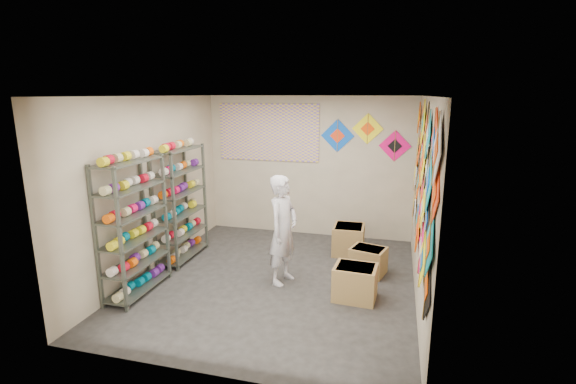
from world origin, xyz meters
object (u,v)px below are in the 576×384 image
(shopkeeper, at_px, (283,230))
(carton_b, at_px, (368,261))
(shelf_rack_back, at_px, (181,204))
(shelf_rack_front, at_px, (134,228))
(carton_a, at_px, (355,282))
(carton_c, at_px, (348,240))

(shopkeeper, relative_size, carton_b, 3.15)
(shelf_rack_back, height_order, shopkeeper, shelf_rack_back)
(shelf_rack_front, xyz_separation_m, shopkeeper, (1.89, 0.84, -0.14))
(shelf_rack_front, bearing_deg, carton_a, 10.89)
(shelf_rack_front, distance_m, shopkeeper, 2.07)
(shelf_rack_front, xyz_separation_m, carton_b, (3.08, 1.44, -0.74))
(carton_a, bearing_deg, shopkeeper, 169.92)
(carton_b, xyz_separation_m, carton_c, (-0.39, 0.78, 0.04))
(shelf_rack_front, height_order, carton_b, shelf_rack_front)
(shelf_rack_front, distance_m, carton_a, 3.11)
(shopkeeper, bearing_deg, carton_c, -14.84)
(shopkeeper, bearing_deg, shelf_rack_back, 91.92)
(shopkeeper, bearing_deg, carton_b, -47.83)
(shelf_rack_front, relative_size, carton_a, 3.38)
(shelf_rack_front, height_order, shopkeeper, shelf_rack_front)
(carton_c, bearing_deg, carton_b, -64.60)
(shelf_rack_front, xyz_separation_m, shelf_rack_back, (0.00, 1.30, 0.00))
(carton_b, bearing_deg, shopkeeper, -137.79)
(shelf_rack_front, distance_m, carton_b, 3.48)
(shelf_rack_back, bearing_deg, shopkeeper, -13.67)
(carton_a, xyz_separation_m, carton_c, (-0.28, 1.64, 0.02))
(shelf_rack_front, distance_m, carton_c, 3.56)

